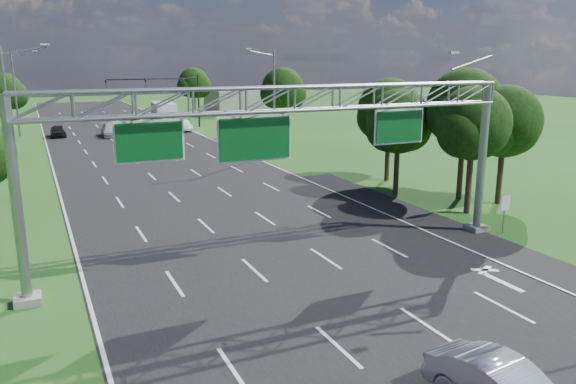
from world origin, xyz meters
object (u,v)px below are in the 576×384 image
sign_gantry (293,113)px  traffic_signal (172,90)px  regulatory_sign (505,206)px  box_truck (166,116)px

sign_gantry → traffic_signal: (7.15, 53.00, -1.72)m
regulatory_sign → traffic_signal: traffic_signal is taller
sign_gantry → traffic_signal: 53.51m
sign_gantry → box_truck: bearing=83.4°
traffic_signal → box_truck: traffic_signal is taller
sign_gantry → box_truck: sign_gantry is taller
regulatory_sign → box_truck: box_truck is taller
sign_gantry → regulatory_sign: bearing=-4.8°
sign_gantry → box_truck: size_ratio=2.58×
sign_gantry → regulatory_sign: size_ratio=11.19×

